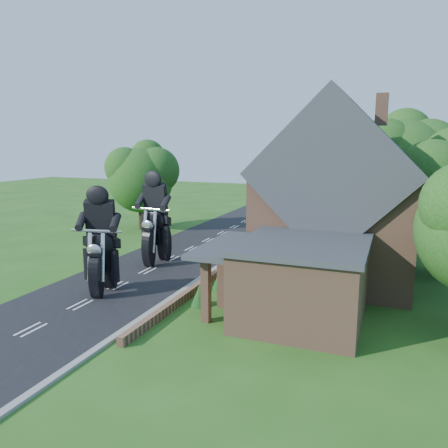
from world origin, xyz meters
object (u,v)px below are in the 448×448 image
at_px(annex, 299,279).
at_px(motorcycle_follow, 157,250).
at_px(garden_wall, 227,266).
at_px(motorcycle_lead, 104,278).
at_px(house, 338,201).

bearing_deg(annex, motorcycle_follow, 152.14).
bearing_deg(garden_wall, motorcycle_lead, -124.02).
distance_m(house, motorcycle_lead, 13.18).
relative_size(house, annex, 1.45).
relative_size(annex, motorcycle_follow, 3.74).
bearing_deg(house, motorcycle_follow, -172.25).
relative_size(garden_wall, motorcycle_lead, 12.48).
bearing_deg(motorcycle_lead, motorcycle_follow, -98.08).
bearing_deg(garden_wall, motorcycle_follow, -174.20).
relative_size(motorcycle_lead, motorcycle_follow, 0.94).
bearing_deg(motorcycle_follow, garden_wall, -167.78).
distance_m(annex, motorcycle_lead, 9.85).
height_order(house, motorcycle_lead, house).
distance_m(garden_wall, motorcycle_lead, 7.58).
xyz_separation_m(house, annex, (-0.62, -6.80, -2.58)).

